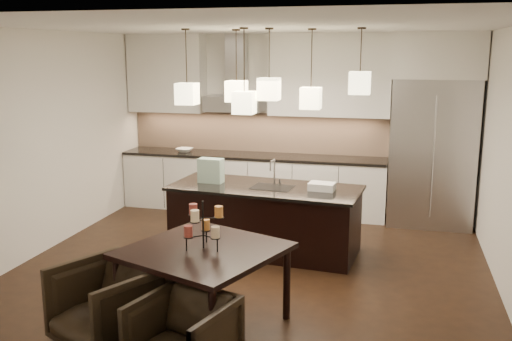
% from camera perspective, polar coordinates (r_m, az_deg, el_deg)
% --- Properties ---
extents(floor, '(5.50, 5.50, 0.02)m').
position_cam_1_polar(floor, '(6.90, -0.41, -9.81)').
color(floor, black).
rests_on(floor, ground).
extents(ceiling, '(5.50, 5.50, 0.02)m').
position_cam_1_polar(ceiling, '(6.41, -0.45, 14.30)').
color(ceiling, white).
rests_on(ceiling, wall_back).
extents(wall_back, '(5.50, 0.02, 2.80)m').
position_cam_1_polar(wall_back, '(9.17, 3.95, 4.74)').
color(wall_back, silver).
rests_on(wall_back, ground).
extents(wall_front, '(5.50, 0.02, 2.80)m').
position_cam_1_polar(wall_front, '(3.97, -10.61, -5.05)').
color(wall_front, silver).
rests_on(wall_front, ground).
extents(wall_left, '(0.02, 5.50, 2.80)m').
position_cam_1_polar(wall_left, '(7.68, -20.81, 2.58)').
color(wall_left, silver).
rests_on(wall_left, ground).
extents(wall_right, '(0.02, 5.50, 2.80)m').
position_cam_1_polar(wall_right, '(6.40, 24.21, 0.57)').
color(wall_right, silver).
rests_on(wall_right, ground).
extents(refrigerator, '(1.20, 0.72, 2.15)m').
position_cam_1_polar(refrigerator, '(8.72, 17.17, 1.69)').
color(refrigerator, '#B7B7BA').
rests_on(refrigerator, floor).
extents(fridge_panel, '(1.26, 0.72, 0.65)m').
position_cam_1_polar(fridge_panel, '(8.59, 17.75, 10.92)').
color(fridge_panel, silver).
rests_on(fridge_panel, refrigerator).
extents(lower_cabinets, '(4.21, 0.62, 0.88)m').
position_cam_1_polar(lower_cabinets, '(9.16, -0.36, -1.35)').
color(lower_cabinets, silver).
rests_on(lower_cabinets, floor).
extents(countertop, '(4.21, 0.66, 0.04)m').
position_cam_1_polar(countertop, '(9.07, -0.36, 1.48)').
color(countertop, black).
rests_on(countertop, lower_cabinets).
extents(backsplash, '(4.21, 0.02, 0.63)m').
position_cam_1_polar(backsplash, '(9.30, 0.10, 3.84)').
color(backsplash, tan).
rests_on(backsplash, countertop).
extents(upper_cab_left, '(1.25, 0.35, 1.25)m').
position_cam_1_polar(upper_cab_left, '(9.53, -8.90, 9.57)').
color(upper_cab_left, silver).
rests_on(upper_cab_left, wall_back).
extents(upper_cab_right, '(1.85, 0.35, 1.25)m').
position_cam_1_polar(upper_cab_right, '(8.84, 7.37, 9.44)').
color(upper_cab_right, silver).
rests_on(upper_cab_right, wall_back).
extents(hood_canopy, '(0.90, 0.52, 0.24)m').
position_cam_1_polar(hood_canopy, '(9.08, -2.13, 6.72)').
color(hood_canopy, '#B7B7BA').
rests_on(hood_canopy, wall_back).
extents(hood_chimney, '(0.30, 0.28, 0.96)m').
position_cam_1_polar(hood_chimney, '(9.15, -1.97, 10.52)').
color(hood_chimney, '#B7B7BA').
rests_on(hood_chimney, hood_canopy).
extents(fruit_bowl, '(0.29, 0.29, 0.06)m').
position_cam_1_polar(fruit_bowl, '(9.36, -7.17, 2.04)').
color(fruit_bowl, silver).
rests_on(fruit_bowl, countertop).
extents(island_body, '(2.40, 1.13, 0.82)m').
position_cam_1_polar(island_body, '(7.34, 0.91, -4.99)').
color(island_body, black).
rests_on(island_body, floor).
extents(island_top, '(2.48, 1.21, 0.04)m').
position_cam_1_polar(island_top, '(7.22, 0.92, -1.74)').
color(island_top, black).
rests_on(island_top, island_body).
extents(faucet, '(0.11, 0.23, 0.35)m').
position_cam_1_polar(faucet, '(7.24, 1.85, -0.13)').
color(faucet, silver).
rests_on(faucet, island_top).
extents(tote_bag, '(0.33, 0.19, 0.32)m').
position_cam_1_polar(tote_bag, '(7.43, -4.53, 0.00)').
color(tote_bag, '#265C36').
rests_on(tote_bag, island_top).
extents(food_container, '(0.33, 0.25, 0.09)m').
position_cam_1_polar(food_container, '(7.06, 6.62, -1.60)').
color(food_container, silver).
rests_on(food_container, island_top).
extents(dining_table, '(1.64, 1.64, 0.76)m').
position_cam_1_polar(dining_table, '(5.44, -5.19, -11.53)').
color(dining_table, black).
rests_on(dining_table, floor).
extents(candelabra, '(0.47, 0.47, 0.45)m').
position_cam_1_polar(candelabra, '(5.23, -5.31, -5.42)').
color(candelabra, black).
rests_on(candelabra, dining_table).
extents(candle_a, '(0.10, 0.10, 0.10)m').
position_cam_1_polar(candle_a, '(5.16, -4.09, -6.16)').
color(candle_a, beige).
rests_on(candle_a, candelabra).
extents(candle_b, '(0.10, 0.10, 0.10)m').
position_cam_1_polar(candle_b, '(5.38, -5.04, -5.41)').
color(candle_b, '#CC7E35').
rests_on(candle_b, candelabra).
extents(candle_c, '(0.10, 0.10, 0.10)m').
position_cam_1_polar(candle_c, '(5.20, -6.78, -6.05)').
color(candle_c, brown).
rests_on(candle_c, candelabra).
extents(candle_d, '(0.10, 0.10, 0.10)m').
position_cam_1_polar(candle_d, '(5.20, -3.74, -4.13)').
color(candle_d, '#CC7E35').
rests_on(candle_d, candelabra).
extents(candle_e, '(0.10, 0.10, 0.10)m').
position_cam_1_polar(candle_e, '(5.30, -6.29, -3.87)').
color(candle_e, brown).
rests_on(candle_e, candelabra).
extents(candle_f, '(0.10, 0.10, 0.10)m').
position_cam_1_polar(candle_f, '(5.09, -6.13, -4.53)').
color(candle_f, beige).
rests_on(candle_f, candelabra).
extents(armchair_left, '(1.07, 1.08, 0.74)m').
position_cam_1_polar(armchair_left, '(5.26, -14.66, -12.91)').
color(armchair_left, black).
rests_on(armchair_left, floor).
extents(armchair_right, '(0.88, 0.90, 0.66)m').
position_cam_1_polar(armchair_right, '(4.70, -7.33, -16.31)').
color(armchair_right, black).
rests_on(armchair_right, floor).
extents(pendant_a, '(0.24, 0.24, 0.26)m').
position_cam_1_polar(pendant_a, '(7.07, -6.91, 7.62)').
color(pendant_a, '#FFEFB1').
rests_on(pendant_a, ceiling).
extents(pendant_b, '(0.24, 0.24, 0.26)m').
position_cam_1_polar(pendant_b, '(7.22, -1.97, 7.93)').
color(pendant_b, '#FFEFB1').
rests_on(pendant_b, ceiling).
extents(pendant_c, '(0.24, 0.24, 0.26)m').
position_cam_1_polar(pendant_c, '(6.76, 1.31, 8.14)').
color(pendant_c, '#FFEFB1').
rests_on(pendant_c, ceiling).
extents(pendant_d, '(0.24, 0.24, 0.26)m').
position_cam_1_polar(pendant_d, '(7.00, 5.50, 7.21)').
color(pendant_d, '#FFEFB1').
rests_on(pendant_d, ceiling).
extents(pendant_e, '(0.24, 0.24, 0.26)m').
position_cam_1_polar(pendant_e, '(6.75, 10.34, 8.60)').
color(pendant_e, '#FFEFB1').
rests_on(pendant_e, ceiling).
extents(pendant_f, '(0.24, 0.24, 0.26)m').
position_cam_1_polar(pendant_f, '(6.67, -1.18, 6.81)').
color(pendant_f, '#FFEFB1').
rests_on(pendant_f, ceiling).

